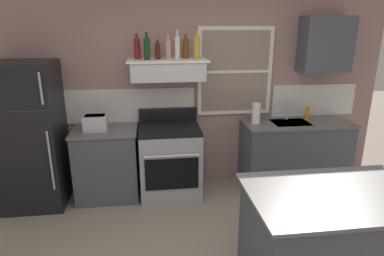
{
  "coord_description": "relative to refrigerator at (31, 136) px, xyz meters",
  "views": [
    {
      "loc": [
        -0.48,
        -2.12,
        2.15
      ],
      "look_at": [
        -0.05,
        1.2,
        1.1
      ],
      "focal_mm": 31.1,
      "sensor_mm": 36.0,
      "label": 1
    }
  ],
  "objects": [
    {
      "name": "back_wall",
      "position": [
        1.93,
        0.39,
        0.48
      ],
      "size": [
        5.4,
        0.11,
        2.7
      ],
      "color": "gray",
      "rests_on": "ground_plane"
    },
    {
      "name": "refrigerator",
      "position": [
        0.0,
        0.0,
        0.0
      ],
      "size": [
        0.7,
        0.72,
        1.75
      ],
      "color": "black",
      "rests_on": "ground_plane"
    },
    {
      "name": "counter_left_of_stove",
      "position": [
        0.85,
        0.06,
        -0.42
      ],
      "size": [
        0.79,
        0.63,
        0.91
      ],
      "color": "#474C56",
      "rests_on": "ground_plane"
    },
    {
      "name": "toaster",
      "position": [
        0.75,
        0.02,
        0.13
      ],
      "size": [
        0.3,
        0.2,
        0.19
      ],
      "color": "silver",
      "rests_on": "counter_left_of_stove"
    },
    {
      "name": "stove_range",
      "position": [
        1.65,
        0.02,
        -0.41
      ],
      "size": [
        0.76,
        0.69,
        1.09
      ],
      "color": "#9EA0A5",
      "rests_on": "ground_plane"
    },
    {
      "name": "range_hood_shelf",
      "position": [
        1.65,
        0.12,
        0.75
      ],
      "size": [
        0.96,
        0.52,
        0.24
      ],
      "color": "silver"
    },
    {
      "name": "bottle_red_label_wine",
      "position": [
        1.29,
        0.16,
        1.0
      ],
      "size": [
        0.07,
        0.07,
        0.3
      ],
      "color": "maroon",
      "rests_on": "range_hood_shelf"
    },
    {
      "name": "bottle_dark_green_wine",
      "position": [
        1.41,
        0.06,
        1.0
      ],
      "size": [
        0.07,
        0.07,
        0.32
      ],
      "color": "#143819",
      "rests_on": "range_hood_shelf"
    },
    {
      "name": "bottle_brown_stout",
      "position": [
        1.54,
        0.1,
        0.97
      ],
      "size": [
        0.06,
        0.06,
        0.23
      ],
      "color": "#381E0F",
      "rests_on": "range_hood_shelf"
    },
    {
      "name": "bottle_rose_pink",
      "position": [
        1.66,
        0.11,
        0.99
      ],
      "size": [
        0.07,
        0.07,
        0.28
      ],
      "color": "#C67F84",
      "rests_on": "range_hood_shelf"
    },
    {
      "name": "bottle_clear_tall",
      "position": [
        1.77,
        0.1,
        1.01
      ],
      "size": [
        0.06,
        0.06,
        0.33
      ],
      "color": "silver",
      "rests_on": "range_hood_shelf"
    },
    {
      "name": "bottle_amber_wine",
      "position": [
        1.88,
        0.18,
        0.99
      ],
      "size": [
        0.07,
        0.07,
        0.29
      ],
      "color": "brown",
      "rests_on": "range_hood_shelf"
    },
    {
      "name": "bottle_champagne_gold_foil",
      "position": [
        2.0,
        0.08,
        1.01
      ],
      "size": [
        0.08,
        0.08,
        0.32
      ],
      "color": "#B29333",
      "rests_on": "range_hood_shelf"
    },
    {
      "name": "counter_right_with_sink",
      "position": [
        3.35,
        0.06,
        -0.42
      ],
      "size": [
        1.43,
        0.63,
        0.91
      ],
      "color": "#474C56",
      "rests_on": "ground_plane"
    },
    {
      "name": "sink_faucet",
      "position": [
        3.25,
        0.16,
        0.21
      ],
      "size": [
        0.03,
        0.17,
        0.28
      ],
      "color": "silver",
      "rests_on": "counter_right_with_sink"
    },
    {
      "name": "paper_towel_roll",
      "position": [
        2.78,
        0.06,
        0.17
      ],
      "size": [
        0.11,
        0.11,
        0.27
      ],
      "primitive_type": "cylinder",
      "color": "white",
      "rests_on": "counter_right_with_sink"
    },
    {
      "name": "dish_soap_bottle",
      "position": [
        3.53,
        0.16,
        0.12
      ],
      "size": [
        0.06,
        0.06,
        0.18
      ],
      "primitive_type": "cylinder",
      "color": "orange",
      "rests_on": "counter_right_with_sink"
    },
    {
      "name": "kitchen_island",
      "position": [
        2.83,
        -1.84,
        -0.42
      ],
      "size": [
        1.4,
        0.9,
        0.91
      ],
      "color": "#474C56",
      "rests_on": "ground_plane"
    },
    {
      "name": "upper_cabinet_right",
      "position": [
        3.7,
        0.2,
        1.02
      ],
      "size": [
        0.64,
        0.32,
        0.7
      ],
      "color": "#474C56"
    }
  ]
}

